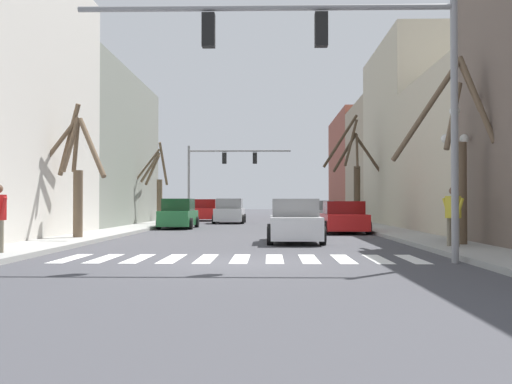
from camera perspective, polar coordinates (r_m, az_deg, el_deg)
ground_plane at (r=14.76m, az=-1.71°, el=-6.77°), size 240.00×240.00×0.00m
sidewalk_right at (r=15.86m, az=23.11°, el=-6.02°), size 2.11×90.00×0.15m
building_row_left at (r=28.97m, az=-22.13°, el=6.40°), size 6.00×36.43×11.19m
building_row_right at (r=41.87m, az=15.04°, el=3.81°), size 6.00×61.74×11.45m
crosswalk_stripes at (r=15.83m, az=-1.50°, el=-6.37°), size 9.45×2.60×0.01m
traffic_signal_near at (r=15.29m, az=7.93°, el=12.31°), size 9.43×0.28×6.72m
traffic_signal_far at (r=45.06m, az=-3.44°, el=2.51°), size 7.75×0.28×5.77m
street_lamp_right_corner at (r=21.73m, az=18.41°, el=4.20°), size 0.95×0.36×4.67m
car_parked_left_far at (r=48.88m, az=-4.77°, el=-1.80°), size 2.08×4.19×1.75m
car_at_intersection at (r=34.61m, az=-7.39°, el=-2.15°), size 1.97×4.57×1.71m
car_parked_right_far at (r=29.34m, az=8.33°, el=-2.47°), size 2.20×4.33×1.55m
car_parked_right_mid at (r=22.35m, az=3.70°, el=-2.87°), size 2.05×4.60×1.62m
car_driving_toward_lane at (r=43.30m, az=6.11°, el=-1.96°), size 2.12×4.50×1.62m
car_driving_away_lane at (r=43.10m, az=-2.53°, el=-1.89°), size 2.21×4.78×1.76m
pedestrian_on_right_sidewalk at (r=19.22m, az=18.26°, el=-1.74°), size 0.53×0.68×1.81m
street_tree_right_mid at (r=39.19m, az=-9.40°, el=0.52°), size 2.01×2.20×5.27m
street_tree_left_far at (r=20.44m, az=18.73°, el=3.13°), size 3.73×2.50×6.07m
street_tree_left_mid at (r=37.97m, az=9.37°, el=1.62°), size 3.80×2.96×6.87m
street_tree_right_far at (r=24.05m, az=-16.80°, el=1.97°), size 3.22×2.25×5.19m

